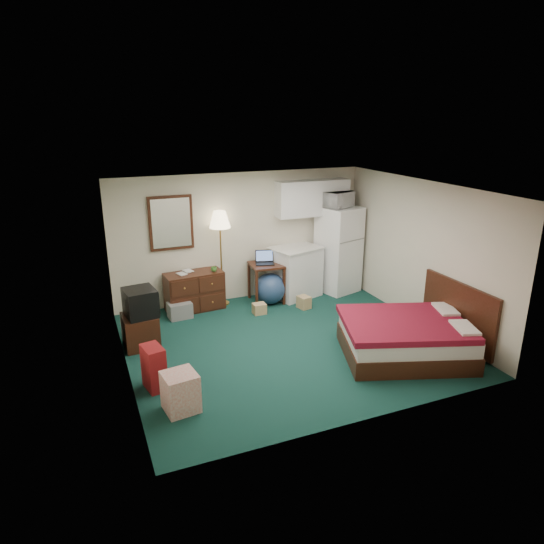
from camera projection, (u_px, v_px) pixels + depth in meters
name	position (u px, v px, depth m)	size (l,w,h in m)	color
floor	(288.00, 343.00, 7.87)	(5.00, 4.50, 0.01)	black
ceiling	(289.00, 189.00, 7.08)	(5.00, 4.50, 0.01)	beige
walls	(288.00, 270.00, 7.47)	(5.01, 4.51, 2.50)	beige
mirror	(171.00, 223.00, 8.81)	(0.80, 0.06, 1.00)	white
upper_cabinets	(312.00, 198.00, 9.60)	(1.50, 0.35, 0.70)	white
headboard	(458.00, 313.00, 7.64)	(0.06, 1.56, 1.00)	black
dresser	(194.00, 291.00, 9.11)	(1.07, 0.49, 0.73)	black
floor_lamp	(221.00, 259.00, 9.21)	(0.40, 0.40, 1.83)	gold
desk	(266.00, 283.00, 9.50)	(0.61, 0.61, 0.77)	black
exercise_ball	(270.00, 289.00, 9.42)	(0.61, 0.61, 0.61)	navy
kitchen_counter	(295.00, 272.00, 9.76)	(0.90, 0.69, 0.99)	white
fridge	(338.00, 250.00, 9.96)	(0.73, 0.73, 1.76)	white
bed	(405.00, 338.00, 7.37)	(1.83, 1.43, 0.59)	maroon
tv_stand	(140.00, 331.00, 7.70)	(0.52, 0.57, 0.52)	black
suitcase	(154.00, 368.00, 6.49)	(0.24, 0.38, 0.61)	maroon
retail_box	(180.00, 392.00, 6.03)	(0.40, 0.40, 0.50)	white
file_bin	(180.00, 310.00, 8.80)	(0.41, 0.31, 0.29)	gray
cardboard_box_a	(259.00, 309.00, 8.99)	(0.23, 0.20, 0.20)	tan
cardboard_box_b	(304.00, 302.00, 9.24)	(0.20, 0.24, 0.24)	tan
laptop	(265.00, 258.00, 9.33)	(0.35, 0.29, 0.24)	black
crt_tv	(140.00, 303.00, 7.56)	(0.48, 0.51, 0.44)	black
microwave	(339.00, 198.00, 9.57)	(0.57, 0.32, 0.39)	white
book_a	(178.00, 270.00, 8.84)	(0.15, 0.02, 0.20)	tan
book_b	(184.00, 267.00, 9.00)	(0.16, 0.02, 0.21)	tan
mug	(214.00, 269.00, 9.04)	(0.11, 0.09, 0.11)	#41782E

